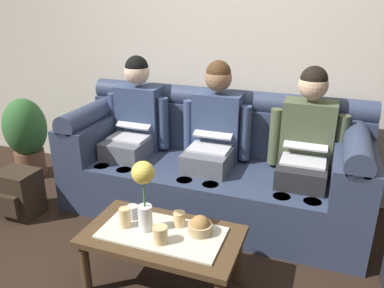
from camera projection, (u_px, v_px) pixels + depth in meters
back_wall_patterned at (234, 25)px, 3.19m from camera, size 6.00×0.12×2.90m
couch at (213, 167)px, 3.12m from camera, size 2.36×0.88×0.96m
person_left at (134, 124)px, 3.23m from camera, size 0.56×0.67×1.22m
person_middle at (214, 134)px, 3.01m from camera, size 0.56×0.67×1.22m
person_right at (306, 145)px, 2.78m from camera, size 0.56×0.67×1.22m
coffee_table at (162, 240)px, 2.25m from camera, size 0.92×0.51×0.39m
flower_vase at (144, 188)px, 2.15m from camera, size 0.13×0.13×0.44m
snack_bowl at (200, 226)px, 2.21m from camera, size 0.14×0.14×0.12m
cup_near_left at (133, 212)px, 2.35m from camera, size 0.07×0.07×0.08m
cup_near_right at (160, 235)px, 2.12m from camera, size 0.08×0.08×0.10m
cup_far_center at (125, 217)px, 2.26m from camera, size 0.07×0.07×0.12m
cup_far_left at (179, 219)px, 2.28m from camera, size 0.07×0.07×0.09m
backpack_left at (19, 194)px, 3.07m from camera, size 0.31×0.29×0.38m
potted_plant at (26, 134)px, 3.68m from camera, size 0.40×0.40×0.78m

